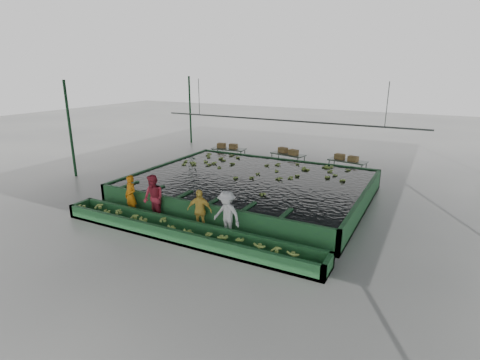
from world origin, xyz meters
The scene contains 21 objects.
ground centered at (0.00, 0.00, 0.00)m, with size 80.00×80.00×0.00m, color gray.
shed_roof centered at (0.00, 0.00, 5.00)m, with size 20.00×22.00×0.04m, color gray.
shed_posts centered at (0.00, 0.00, 2.50)m, with size 20.00×22.00×5.00m, color #12351B, non-canonical shape.
flotation_tank centered at (0.00, 1.50, 0.45)m, with size 10.00×8.00×0.90m, color #20572B, non-canonical shape.
tank_water centered at (0.00, 1.50, 0.85)m, with size 9.70×7.70×0.00m, color black.
sorting_trough centered at (0.00, -3.60, 0.25)m, with size 10.00×1.00×0.50m, color #20572B, non-canonical shape.
cableway_rail centered at (0.00, 5.00, 3.00)m, with size 0.08×0.08×14.00m, color #59605B.
rail_hanger_left centered at (-5.00, 5.00, 4.00)m, with size 0.04×0.04×2.00m, color #59605B.
rail_hanger_right centered at (5.00, 5.00, 4.00)m, with size 0.04×0.04×2.00m, color #59605B.
worker_a centered at (-3.04, -2.80, 0.81)m, with size 0.59×0.39×1.62m, color orange.
worker_b centered at (-1.90, -2.80, 0.89)m, with size 0.87×0.67×1.78m, color #B12A3D.
worker_c centered at (0.14, -2.80, 0.78)m, with size 0.91×0.38×1.55m, color #F9D252.
worker_d centered at (1.24, -2.80, 0.83)m, with size 1.07×0.62×1.66m, color silver.
packing_table_left centered at (-3.86, 6.33, 0.46)m, with size 2.00×0.80×0.91m, color #59605B, non-canonical shape.
packing_table_mid centered at (-0.20, 6.72, 0.45)m, with size 1.97×0.79×0.90m, color #59605B, non-canonical shape.
packing_table_right centered at (3.16, 6.69, 0.45)m, with size 1.97×0.79×0.90m, color #59605B, non-canonical shape.
box_stack_left centered at (-3.99, 6.40, 0.91)m, with size 1.25×0.35×0.27m, color olive, non-canonical shape.
box_stack_mid centered at (-0.22, 6.76, 0.90)m, with size 1.31×0.36×0.28m, color olive, non-canonical shape.
box_stack_right centered at (3.07, 6.66, 0.90)m, with size 1.26×0.35×0.27m, color olive, non-canonical shape.
floating_bananas centered at (0.00, 2.30, 0.85)m, with size 8.93×6.09×0.12m, color #8CAC45, non-canonical shape.
trough_bananas centered at (0.00, -3.60, 0.40)m, with size 8.37×0.56×0.11m, color #8CAC45, non-canonical shape.
Camera 1 is at (7.11, -12.92, 5.54)m, focal length 28.00 mm.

